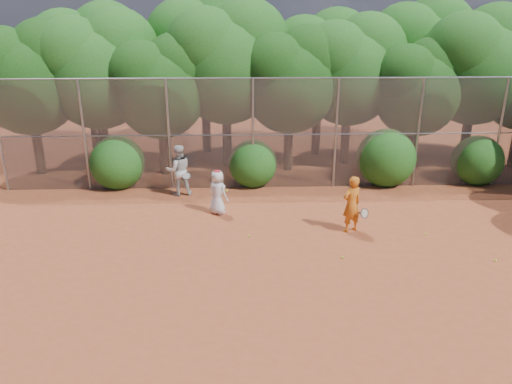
{
  "coord_description": "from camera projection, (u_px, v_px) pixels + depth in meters",
  "views": [
    {
      "loc": [
        -1.46,
        -11.49,
        6.27
      ],
      "look_at": [
        -1.0,
        2.5,
        1.1
      ],
      "focal_mm": 35.0,
      "sensor_mm": 36.0,
      "label": 1
    }
  ],
  "objects": [
    {
      "name": "player_white",
      "position": [
        179.0,
        170.0,
        17.54
      ],
      "size": [
        1.03,
        0.89,
        1.83
      ],
      "rotation": [
        0.0,
        0.0,
        3.39
      ],
      "color": "silver",
      "rests_on": "ground"
    },
    {
      "name": "tree_10",
      "position": [
        205.0,
        48.0,
        21.65
      ],
      "size": [
        5.15,
        4.48,
        7.06
      ],
      "color": "black",
      "rests_on": "ground"
    },
    {
      "name": "ball_1",
      "position": [
        426.0,
        234.0,
        14.63
      ],
      "size": [
        0.07,
        0.07,
        0.07
      ],
      "primitive_type": "sphere",
      "color": "#CEF22C",
      "rests_on": "ground"
    },
    {
      "name": "ground",
      "position": [
        297.0,
        264.0,
        12.99
      ],
      "size": [
        80.0,
        80.0,
        0.0
      ],
      "primitive_type": "plane",
      "color": "brown",
      "rests_on": "ground"
    },
    {
      "name": "bush_3",
      "position": [
        478.0,
        158.0,
        18.79
      ],
      "size": [
        1.9,
        1.9,
        1.9
      ],
      "primitive_type": "sphere",
      "color": "#184E13",
      "rests_on": "ground"
    },
    {
      "name": "bush_0",
      "position": [
        117.0,
        160.0,
        18.36
      ],
      "size": [
        2.0,
        2.0,
        2.0
      ],
      "primitive_type": "sphere",
      "color": "#184E13",
      "rests_on": "ground"
    },
    {
      "name": "ball_4",
      "position": [
        349.0,
        202.0,
        17.05
      ],
      "size": [
        0.07,
        0.07,
        0.07
      ],
      "primitive_type": "sphere",
      "color": "#CEF22C",
      "rests_on": "ground"
    },
    {
      "name": "fence_back",
      "position": [
        277.0,
        133.0,
        17.9
      ],
      "size": [
        20.05,
        0.09,
        4.03
      ],
      "color": "gray",
      "rests_on": "ground"
    },
    {
      "name": "tree_12",
      "position": [
        419.0,
        50.0,
        22.17
      ],
      "size": [
        5.02,
        4.37,
        6.88
      ],
      "color": "black",
      "rests_on": "ground"
    },
    {
      "name": "bush_1",
      "position": [
        253.0,
        162.0,
        18.55
      ],
      "size": [
        1.8,
        1.8,
        1.8
      ],
      "primitive_type": "sphere",
      "color": "#184E13",
      "rests_on": "ground"
    },
    {
      "name": "tree_11",
      "position": [
        320.0,
        60.0,
        21.58
      ],
      "size": [
        4.64,
        4.03,
        6.35
      ],
      "color": "black",
      "rests_on": "ground"
    },
    {
      "name": "tree_4",
      "position": [
        291.0,
        77.0,
        19.42
      ],
      "size": [
        4.19,
        3.64,
        5.73
      ],
      "color": "black",
      "rests_on": "ground"
    },
    {
      "name": "tree_3",
      "position": [
        227.0,
        59.0,
        19.69
      ],
      "size": [
        4.89,
        4.26,
        6.7
      ],
      "color": "black",
      "rests_on": "ground"
    },
    {
      "name": "bush_2",
      "position": [
        386.0,
        155.0,
        18.63
      ],
      "size": [
        2.2,
        2.2,
        2.2
      ],
      "primitive_type": "sphere",
      "color": "#184E13",
      "rests_on": "ground"
    },
    {
      "name": "tree_2",
      "position": [
        161.0,
        83.0,
        18.95
      ],
      "size": [
        3.99,
        3.47,
        5.47
      ],
      "color": "black",
      "rests_on": "ground"
    },
    {
      "name": "tree_6",
      "position": [
        419.0,
        84.0,
        19.49
      ],
      "size": [
        3.86,
        3.36,
        5.29
      ],
      "color": "black",
      "rests_on": "ground"
    },
    {
      "name": "player_yellow",
      "position": [
        352.0,
        204.0,
        14.63
      ],
      "size": [
        0.88,
        0.65,
        1.72
      ],
      "rotation": [
        0.0,
        0.0,
        3.6
      ],
      "color": "#CD6818",
      "rests_on": "ground"
    },
    {
      "name": "tree_1",
      "position": [
        98.0,
        66.0,
        19.34
      ],
      "size": [
        4.64,
        4.03,
        6.35
      ],
      "color": "black",
      "rests_on": "ground"
    },
    {
      "name": "ball_2",
      "position": [
        496.0,
        261.0,
        13.11
      ],
      "size": [
        0.07,
        0.07,
        0.07
      ],
      "primitive_type": "sphere",
      "color": "#CEF22C",
      "rests_on": "ground"
    },
    {
      "name": "tree_9",
      "position": [
        88.0,
        56.0,
        21.41
      ],
      "size": [
        4.83,
        4.2,
        6.62
      ],
      "color": "black",
      "rests_on": "ground"
    },
    {
      "name": "ball_0",
      "position": [
        342.0,
        257.0,
        13.28
      ],
      "size": [
        0.07,
        0.07,
        0.07
      ],
      "primitive_type": "sphere",
      "color": "#CEF22C",
      "rests_on": "ground"
    },
    {
      "name": "player_teen",
      "position": [
        218.0,
        192.0,
        15.97
      ],
      "size": [
        0.85,
        0.8,
        1.48
      ],
      "rotation": [
        0.0,
        0.0,
        2.48
      ],
      "color": "silver",
      "rests_on": "ground"
    },
    {
      "name": "tree_0",
      "position": [
        29.0,
        74.0,
        18.87
      ],
      "size": [
        4.38,
        3.81,
        6.0
      ],
      "color": "black",
      "rests_on": "ground"
    },
    {
      "name": "ball_3",
      "position": [
        249.0,
        236.0,
        14.52
      ],
      "size": [
        0.07,
        0.07,
        0.07
      ],
      "primitive_type": "sphere",
      "color": "#CEF22C",
      "rests_on": "ground"
    },
    {
      "name": "tree_5",
      "position": [
        351.0,
        67.0,
        20.15
      ],
      "size": [
        4.51,
        3.92,
        6.17
      ],
      "color": "black",
      "rests_on": "ground"
    },
    {
      "name": "tree_7",
      "position": [
        478.0,
        61.0,
        19.85
      ],
      "size": [
        4.77,
        4.14,
        6.53
      ],
      "color": "black",
      "rests_on": "ground"
    }
  ]
}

